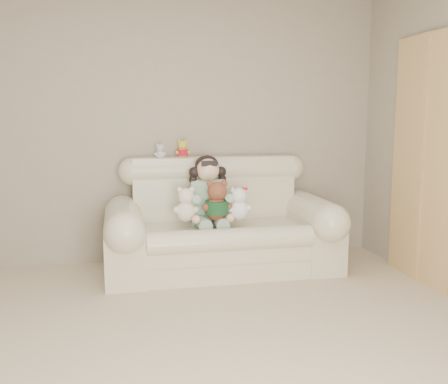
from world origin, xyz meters
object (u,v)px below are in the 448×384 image
brown_teddy (217,197)px  cream_teddy (186,201)px  seated_child (208,190)px  sofa (222,216)px  white_cat (239,200)px

brown_teddy → cream_teddy: (-0.27, 0.03, -0.03)m
brown_teddy → cream_teddy: 0.28m
seated_child → cream_teddy: seated_child is taller
seated_child → cream_teddy: 0.29m
sofa → white_cat: sofa is taller
brown_teddy → white_cat: size_ratio=1.20×
seated_child → brown_teddy: (0.04, -0.20, -0.04)m
sofa → brown_teddy: bearing=-119.6°
seated_child → cream_teddy: size_ratio=1.81×
sofa → seated_child: size_ratio=3.21×
sofa → brown_teddy: 0.24m
seated_child → brown_teddy: 0.21m
seated_child → brown_teddy: size_ratio=1.54×
seated_child → white_cat: 0.32m
sofa → cream_teddy: sofa is taller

